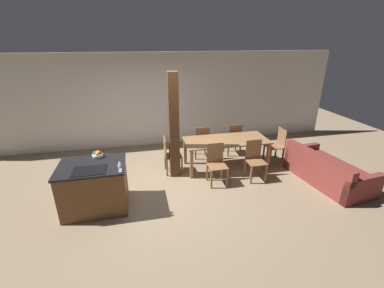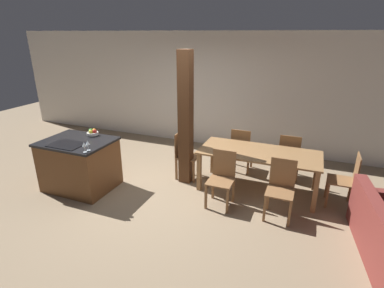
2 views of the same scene
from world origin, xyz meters
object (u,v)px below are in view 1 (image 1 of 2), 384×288
(wine_glass_near, at_px, (119,165))
(dining_chair_far_right, at_px, (233,138))
(timber_post, at_px, (174,127))
(dining_table, at_px, (226,143))
(dining_chair_near_right, at_px, (255,159))
(kitchen_island, at_px, (95,186))
(fruit_bowl, at_px, (98,154))
(couch, at_px, (327,171))
(dining_chair_far_left, at_px, (201,141))
(dining_chair_foot_end, at_px, (277,145))
(dining_chair_near_left, at_px, (216,163))
(wine_glass_middle, at_px, (120,163))
(dining_chair_head_end, at_px, (170,154))

(wine_glass_near, relative_size, dining_chair_far_right, 0.19)
(dining_chair_far_right, bearing_deg, timber_post, 24.85)
(dining_table, bearing_deg, timber_post, -173.69)
(wine_glass_near, distance_m, dining_chair_near_right, 3.07)
(wine_glass_near, relative_size, dining_chair_near_right, 0.19)
(kitchen_island, bearing_deg, dining_chair_far_right, 27.19)
(fruit_bowl, relative_size, dining_chair_near_right, 0.23)
(dining_chair_near_right, xyz_separation_m, couch, (1.52, -0.52, -0.22))
(wine_glass_near, distance_m, dining_table, 2.89)
(dining_table, distance_m, dining_chair_far_right, 0.84)
(dining_table, relative_size, dining_chair_far_right, 2.27)
(fruit_bowl, bearing_deg, dining_chair_far_right, 23.08)
(wine_glass_near, distance_m, dining_chair_far_left, 2.98)
(kitchen_island, relative_size, timber_post, 0.50)
(kitchen_island, bearing_deg, dining_table, 20.10)
(dining_chair_near_right, bearing_deg, dining_chair_foot_end, 35.79)
(dining_chair_far_right, distance_m, timber_post, 2.08)
(fruit_bowl, relative_size, dining_chair_far_left, 0.23)
(kitchen_island, distance_m, dining_table, 3.17)
(couch, bearing_deg, kitchen_island, 81.50)
(dining_chair_far_left, relative_size, dining_chair_foot_end, 1.00)
(dining_chair_far_left, height_order, timber_post, timber_post)
(dining_chair_near_left, distance_m, dining_chair_far_left, 1.35)
(wine_glass_middle, distance_m, dining_chair_foot_end, 4.13)
(wine_glass_near, distance_m, timber_post, 1.76)
(dining_chair_near_left, relative_size, dining_chair_far_right, 1.00)
(timber_post, bearing_deg, dining_chair_head_end, 120.28)
(dining_table, bearing_deg, dining_chair_near_left, -124.27)
(dining_chair_far_left, relative_size, timber_post, 0.37)
(dining_chair_near_left, distance_m, dining_chair_head_end, 1.15)
(dining_chair_head_end, xyz_separation_m, timber_post, (0.08, -0.15, 0.73))
(dining_chair_far_left, xyz_separation_m, couch, (2.44, -1.88, -0.22))
(dining_chair_far_right, relative_size, timber_post, 0.37)
(wine_glass_middle, distance_m, dining_chair_near_right, 3.05)
(dining_table, distance_m, timber_post, 1.43)
(kitchen_island, bearing_deg, wine_glass_middle, -30.60)
(wine_glass_middle, xyz_separation_m, dining_chair_foot_end, (3.84, 1.40, -0.56))
(dining_table, bearing_deg, wine_glass_near, -148.88)
(dining_table, bearing_deg, dining_chair_foot_end, 0.00)
(wine_glass_middle, distance_m, couch, 4.50)
(dining_table, relative_size, dining_chair_far_left, 2.27)
(kitchen_island, bearing_deg, dining_chair_head_end, 34.63)
(fruit_bowl, bearing_deg, dining_chair_near_right, 1.33)
(timber_post, bearing_deg, dining_chair_near_left, -31.90)
(dining_chair_near_left, relative_size, timber_post, 0.37)
(wine_glass_middle, relative_size, dining_chair_foot_end, 0.19)
(fruit_bowl, distance_m, dining_chair_near_right, 3.39)
(dining_chair_near_right, distance_m, dining_chair_far_right, 1.35)
(dining_chair_far_left, bearing_deg, couch, 142.46)
(kitchen_island, height_order, dining_chair_near_left, kitchen_island)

